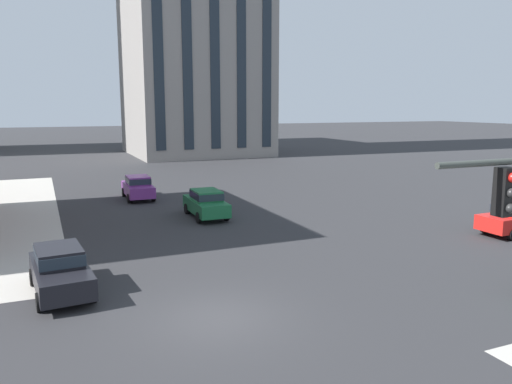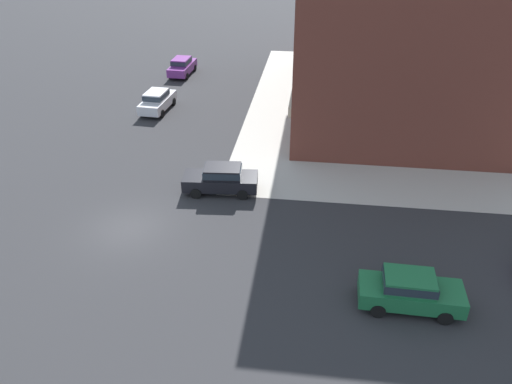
{
  "view_description": "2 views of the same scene",
  "coord_description": "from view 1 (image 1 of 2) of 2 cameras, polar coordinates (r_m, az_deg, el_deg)",
  "views": [
    {
      "loc": [
        -4.82,
        -14.26,
        6.63
      ],
      "look_at": [
        4.47,
        7.25,
        2.6
      ],
      "focal_mm": 35.18,
      "sensor_mm": 36.0,
      "label": 1
    },
    {
      "loc": [
        21.08,
        9.62,
        15.47
      ],
      "look_at": [
        -0.31,
        6.86,
        2.6
      ],
      "focal_mm": 35.26,
      "sensor_mm": 36.0,
      "label": 2
    }
  ],
  "objects": [
    {
      "name": "car_cross_eastbound",
      "position": [
        37.06,
        -13.27,
        0.63
      ],
      "size": [
        1.96,
        4.44,
        1.68
      ],
      "color": "#7A3389",
      "rests_on": "ground"
    },
    {
      "name": "car_main_southbound_near",
      "position": [
        19.37,
        -21.38,
        -8.09
      ],
      "size": [
        2.16,
        4.53,
        1.68
      ],
      "color": "black",
      "rests_on": "ground"
    },
    {
      "name": "car_parked_curb",
      "position": [
        30.26,
        -5.7,
        -1.18
      ],
      "size": [
        1.98,
        4.44,
        1.68
      ],
      "color": "#1E6B3D",
      "rests_on": "ground"
    },
    {
      "name": "ground_plane",
      "position": [
        16.45,
        -4.41,
        -14.05
      ],
      "size": [
        320.0,
        320.0,
        0.0
      ],
      "primitive_type": "plane",
      "color": "#2D2D30"
    }
  ]
}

